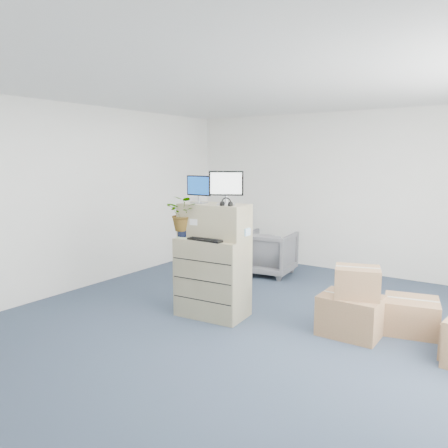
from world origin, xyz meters
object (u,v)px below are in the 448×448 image
at_px(monitor_left, 199,188).
at_px(monitor_right, 226,186).
at_px(filing_cabinet_lower, 213,277).
at_px(water_bottle, 218,228).
at_px(potted_plant, 184,218).
at_px(keyboard, 207,239).
at_px(office_chair, 269,251).

relative_size(monitor_left, monitor_right, 0.86).
bearing_deg(filing_cabinet_lower, monitor_left, 175.55).
xyz_separation_m(monitor_right, water_bottle, (-0.12, -0.01, -0.53)).
bearing_deg(water_bottle, potted_plant, -158.65).
xyz_separation_m(filing_cabinet_lower, monitor_right, (0.19, 0.02, 1.16)).
distance_m(monitor_left, keyboard, 0.67).
xyz_separation_m(water_bottle, office_chair, (-0.43, 2.15, -0.73)).
bearing_deg(monitor_right, office_chair, 75.16).
relative_size(monitor_right, office_chair, 0.50).
bearing_deg(monitor_left, water_bottle, 2.41).
relative_size(monitor_left, keyboard, 0.75).
height_order(keyboard, potted_plant, potted_plant).
height_order(monitor_left, office_chair, monitor_left).
distance_m(filing_cabinet_lower, monitor_right, 1.18).
relative_size(filing_cabinet_lower, office_chair, 1.22).
bearing_deg(filing_cabinet_lower, potted_plant, -161.86).
distance_m(keyboard, water_bottle, 0.21).
height_order(filing_cabinet_lower, potted_plant, potted_plant).
bearing_deg(office_chair, potted_plant, 83.84).
height_order(water_bottle, potted_plant, potted_plant).
bearing_deg(monitor_left, filing_cabinet_lower, -1.04).
relative_size(keyboard, office_chair, 0.58).
bearing_deg(monitor_right, potted_plant, 168.47).
bearing_deg(water_bottle, office_chair, 101.18).
distance_m(monitor_left, monitor_right, 0.40).
bearing_deg(potted_plant, water_bottle, 21.35).
bearing_deg(keyboard, water_bottle, 76.17).
bearing_deg(office_chair, filing_cabinet_lower, 92.75).
distance_m(monitor_right, keyboard, 0.69).
bearing_deg(water_bottle, monitor_right, 3.40).
height_order(monitor_right, water_bottle, monitor_right).
bearing_deg(filing_cabinet_lower, monitor_right, 2.61).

